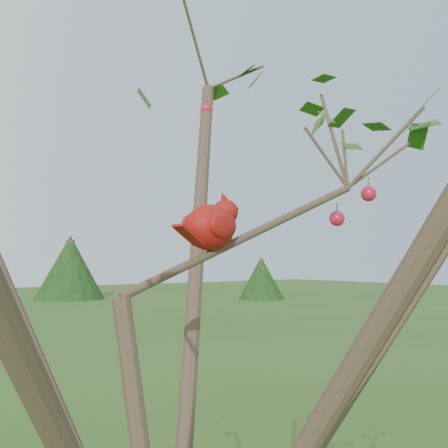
# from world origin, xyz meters

# --- Properties ---
(crabapple_tree) EXTENTS (2.35, 2.05, 2.95)m
(crabapple_tree) POSITION_xyz_m (0.03, -0.02, 2.12)
(crabapple_tree) COLOR #413123
(crabapple_tree) RESTS_ON ground
(cardinal) EXTENTS (0.20, 0.12, 0.14)m
(cardinal) POSITION_xyz_m (0.15, 0.09, 2.09)
(cardinal) COLOR #AE1A0E
(cardinal) RESTS_ON ground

